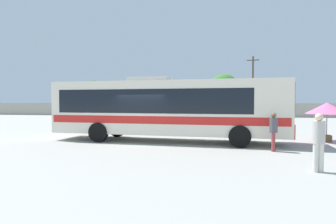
# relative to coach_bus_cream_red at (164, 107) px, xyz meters

# --- Properties ---
(ground_plane) EXTENTS (300.00, 300.00, 0.00)m
(ground_plane) POSITION_rel_coach_bus_cream_red_xyz_m (-1.00, 9.39, -1.86)
(ground_plane) COLOR #A3A099
(perimeter_wall) EXTENTS (80.00, 0.30, 1.94)m
(perimeter_wall) POSITION_rel_coach_bus_cream_red_xyz_m (-1.00, 26.26, -0.89)
(perimeter_wall) COLOR #9E998C
(perimeter_wall) RESTS_ON ground_plane
(coach_bus_cream_red) EXTENTS (12.61, 3.27, 3.48)m
(coach_bus_cream_red) POSITION_rel_coach_bus_cream_red_xyz_m (0.00, 0.00, 0.00)
(coach_bus_cream_red) COLOR silver
(coach_bus_cream_red) RESTS_ON ground_plane
(attendant_by_bus_door) EXTENTS (0.38, 0.38, 1.68)m
(attendant_by_bus_door) POSITION_rel_coach_bus_cream_red_xyz_m (5.28, -2.23, -0.91)
(attendant_by_bus_door) COLOR #99383D
(attendant_by_bus_door) RESTS_ON ground_plane
(passenger_waiting_on_apron) EXTENTS (0.43, 0.43, 1.80)m
(passenger_waiting_on_apron) POSITION_rel_coach_bus_cream_red_xyz_m (5.98, -5.81, -0.84)
(passenger_waiting_on_apron) COLOR silver
(passenger_waiting_on_apron) RESTS_ON ground_plane
(vendor_umbrella_near_gate_pink) EXTENTS (2.16, 2.16, 2.10)m
(vendor_umbrella_near_gate_pink) POSITION_rel_coach_bus_cream_red_xyz_m (8.61, 1.40, -0.10)
(vendor_umbrella_near_gate_pink) COLOR gray
(vendor_umbrella_near_gate_pink) RESTS_ON ground_plane
(parked_car_leftmost_dark_blue) EXTENTS (4.08, 2.08, 1.42)m
(parked_car_leftmost_dark_blue) POSITION_rel_coach_bus_cream_red_xyz_m (-9.55, 22.74, -1.10)
(parked_car_leftmost_dark_blue) COLOR navy
(parked_car_leftmost_dark_blue) RESTS_ON ground_plane
(parked_car_second_black) EXTENTS (4.19, 2.06, 1.50)m
(parked_car_second_black) POSITION_rel_coach_bus_cream_red_xyz_m (-3.65, 23.11, -1.06)
(parked_car_second_black) COLOR black
(parked_car_second_black) RESTS_ON ground_plane
(parked_car_third_white) EXTENTS (4.48, 2.21, 1.43)m
(parked_car_third_white) POSITION_rel_coach_bus_cream_red_xyz_m (2.74, 23.35, -1.09)
(parked_car_third_white) COLOR silver
(parked_car_third_white) RESTS_ON ground_plane
(parked_car_rightmost_white) EXTENTS (4.62, 2.29, 1.51)m
(parked_car_rightmost_white) POSITION_rel_coach_bus_cream_red_xyz_m (8.46, 23.00, -1.06)
(parked_car_rightmost_white) COLOR silver
(parked_car_rightmost_white) RESTS_ON ground_plane
(utility_pole_near) EXTENTS (1.80, 0.37, 9.07)m
(utility_pole_near) POSITION_rel_coach_bus_cream_red_xyz_m (7.72, 30.03, 2.86)
(utility_pole_near) COLOR #4C3823
(utility_pole_near) RESTS_ON ground_plane
(roadside_tree_left) EXTENTS (3.38, 3.38, 5.78)m
(roadside_tree_left) POSITION_rel_coach_bus_cream_red_xyz_m (-18.38, 30.36, 2.46)
(roadside_tree_left) COLOR brown
(roadside_tree_left) RESTS_ON ground_plane
(roadside_tree_midleft) EXTENTS (3.91, 3.91, 5.75)m
(roadside_tree_midleft) POSITION_rel_coach_bus_cream_red_xyz_m (-8.90, 29.78, 2.21)
(roadside_tree_midleft) COLOR brown
(roadside_tree_midleft) RESTS_ON ground_plane
(roadside_tree_midright) EXTENTS (4.07, 4.07, 6.33)m
(roadside_tree_midright) POSITION_rel_coach_bus_cream_red_xyz_m (3.41, 28.93, 2.73)
(roadside_tree_midright) COLOR brown
(roadside_tree_midright) RESTS_ON ground_plane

